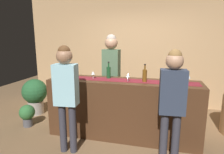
# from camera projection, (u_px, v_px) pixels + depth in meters

# --- Properties ---
(ground_plane) EXTENTS (10.00, 10.00, 0.00)m
(ground_plane) POSITION_uv_depth(u_px,v_px,m) (122.00, 135.00, 3.56)
(ground_plane) COLOR brown
(back_wall) EXTENTS (6.00, 0.12, 2.90)m
(back_wall) POSITION_uv_depth(u_px,v_px,m) (137.00, 50.00, 5.07)
(back_wall) COLOR tan
(back_wall) RESTS_ON ground
(bar_counter) EXTENTS (2.63, 0.60, 1.04)m
(bar_counter) POSITION_uv_depth(u_px,v_px,m) (123.00, 109.00, 3.46)
(bar_counter) COLOR #472B19
(bar_counter) RESTS_ON ground
(counter_runner_cloth) EXTENTS (2.50, 0.28, 0.01)m
(counter_runner_cloth) POSITION_uv_depth(u_px,v_px,m) (123.00, 80.00, 3.35)
(counter_runner_cloth) COLOR maroon
(counter_runner_cloth) RESTS_ON bar_counter
(wine_bottle_amber) EXTENTS (0.07, 0.07, 0.30)m
(wine_bottle_amber) POSITION_uv_depth(u_px,v_px,m) (145.00, 75.00, 3.21)
(wine_bottle_amber) COLOR brown
(wine_bottle_amber) RESTS_ON bar_counter
(wine_bottle_green) EXTENTS (0.07, 0.07, 0.30)m
(wine_bottle_green) POSITION_uv_depth(u_px,v_px,m) (109.00, 72.00, 3.49)
(wine_bottle_green) COLOR #194723
(wine_bottle_green) RESTS_ON bar_counter
(wine_glass_near_customer) EXTENTS (0.07, 0.07, 0.14)m
(wine_glass_near_customer) POSITION_uv_depth(u_px,v_px,m) (188.00, 77.00, 3.15)
(wine_glass_near_customer) COLOR silver
(wine_glass_near_customer) RESTS_ON bar_counter
(wine_glass_mid_counter) EXTENTS (0.07, 0.07, 0.14)m
(wine_glass_mid_counter) POSITION_uv_depth(u_px,v_px,m) (93.00, 73.00, 3.46)
(wine_glass_mid_counter) COLOR silver
(wine_glass_mid_counter) RESTS_ON bar_counter
(wine_glass_far_end) EXTENTS (0.07, 0.07, 0.14)m
(wine_glass_far_end) POSITION_uv_depth(u_px,v_px,m) (128.00, 75.00, 3.25)
(wine_glass_far_end) COLOR silver
(wine_glass_far_end) RESTS_ON bar_counter
(bartender) EXTENTS (0.35, 0.26, 1.83)m
(bartender) POSITION_uv_depth(u_px,v_px,m) (111.00, 68.00, 3.97)
(bartender) COLOR #26262B
(bartender) RESTS_ON ground
(customer_sipping) EXTENTS (0.35, 0.23, 1.62)m
(customer_sipping) POSITION_uv_depth(u_px,v_px,m) (172.00, 97.00, 2.58)
(customer_sipping) COLOR #33333D
(customer_sipping) RESTS_ON ground
(customer_browsing) EXTENTS (0.36, 0.23, 1.66)m
(customer_browsing) POSITION_uv_depth(u_px,v_px,m) (66.00, 89.00, 2.87)
(customer_browsing) COLOR #33333D
(customer_browsing) RESTS_ON ground
(potted_plant_tall) EXTENTS (0.57, 0.57, 0.83)m
(potted_plant_tall) POSITION_uv_depth(u_px,v_px,m) (35.00, 94.00, 4.49)
(potted_plant_tall) COLOR #9E9389
(potted_plant_tall) RESTS_ON ground
(potted_plant_small) EXTENTS (0.30, 0.30, 0.45)m
(potted_plant_small) POSITION_uv_depth(u_px,v_px,m) (27.00, 114.00, 3.89)
(potted_plant_small) COLOR #4C4C51
(potted_plant_small) RESTS_ON ground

